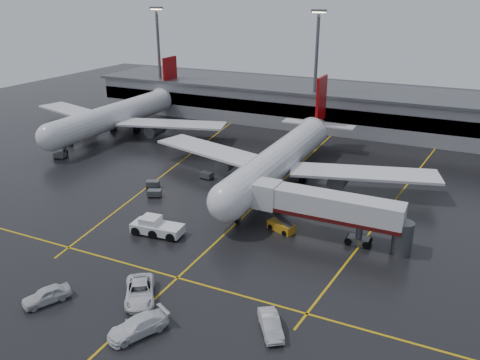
% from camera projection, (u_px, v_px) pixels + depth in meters
% --- Properties ---
extents(ground, '(220.00, 220.00, 0.00)m').
position_uv_depth(ground, '(258.00, 203.00, 71.11)').
color(ground, black).
rests_on(ground, ground).
extents(apron_line_centre, '(0.25, 90.00, 0.02)m').
position_uv_depth(apron_line_centre, '(258.00, 203.00, 71.10)').
color(apron_line_centre, gold).
rests_on(apron_line_centre, ground).
extents(apron_line_stop, '(60.00, 0.25, 0.02)m').
position_uv_depth(apron_line_stop, '(177.00, 278.00, 52.60)').
color(apron_line_stop, gold).
rests_on(apron_line_stop, ground).
extents(apron_line_left, '(9.99, 69.35, 0.02)m').
position_uv_depth(apron_line_left, '(178.00, 163.00, 87.51)').
color(apron_line_left, gold).
rests_on(apron_line_left, ground).
extents(apron_line_right, '(7.57, 69.64, 0.02)m').
position_uv_depth(apron_line_right, '(396.00, 199.00, 72.31)').
color(apron_line_right, gold).
rests_on(apron_line_right, ground).
extents(terminal, '(122.00, 19.00, 8.60)m').
position_uv_depth(terminal, '(343.00, 108.00, 109.85)').
color(terminal, gray).
rests_on(terminal, ground).
extents(light_mast_left, '(3.00, 1.20, 25.45)m').
position_uv_depth(light_mast_left, '(159.00, 54.00, 119.16)').
color(light_mast_left, '#595B60').
rests_on(light_mast_left, ground).
extents(light_mast_mid, '(3.00, 1.20, 25.45)m').
position_uv_depth(light_mast_mid, '(316.00, 64.00, 103.16)').
color(light_mast_mid, '#595B60').
rests_on(light_mast_mid, ground).
extents(main_airliner, '(48.80, 45.60, 14.10)m').
position_uv_depth(main_airliner, '(283.00, 157.00, 77.73)').
color(main_airliner, silver).
rests_on(main_airliner, ground).
extents(second_airliner, '(48.80, 45.60, 14.10)m').
position_uv_depth(second_airliner, '(120.00, 114.00, 104.62)').
color(second_airliner, silver).
rests_on(second_airliner, ground).
extents(jet_bridge, '(19.90, 3.40, 6.05)m').
position_uv_depth(jet_bridge, '(328.00, 209.00, 59.88)').
color(jet_bridge, silver).
rests_on(jet_bridge, ground).
extents(pushback_tractor, '(6.85, 3.42, 2.36)m').
position_uv_depth(pushback_tractor, '(156.00, 227.00, 61.77)').
color(pushback_tractor, white).
rests_on(pushback_tractor, ground).
extents(belt_loader, '(3.98, 2.76, 2.32)m').
position_uv_depth(belt_loader, '(281.00, 226.00, 62.79)').
color(belt_loader, '#C48518').
rests_on(belt_loader, ground).
extents(service_van_a, '(5.84, 6.67, 1.71)m').
position_uv_depth(service_van_a, '(140.00, 292.00, 48.72)').
color(service_van_a, white).
rests_on(service_van_a, ground).
extents(service_van_b, '(4.65, 6.10, 1.65)m').
position_uv_depth(service_van_b, '(138.00, 326.00, 43.78)').
color(service_van_b, white).
rests_on(service_van_b, ground).
extents(service_van_c, '(3.93, 4.71, 1.52)m').
position_uv_depth(service_van_c, '(271.00, 324.00, 44.10)').
color(service_van_c, silver).
rests_on(service_van_c, ground).
extents(service_van_d, '(3.77, 5.03, 1.60)m').
position_uv_depth(service_van_d, '(46.00, 295.00, 48.28)').
color(service_van_d, silver).
rests_on(service_van_d, ground).
extents(baggage_cart_a, '(2.36, 2.03, 1.12)m').
position_uv_depth(baggage_cart_a, '(155.00, 193.00, 73.06)').
color(baggage_cart_a, '#595B60').
rests_on(baggage_cart_a, ground).
extents(baggage_cart_b, '(2.36, 2.01, 1.12)m').
position_uv_depth(baggage_cart_b, '(153.00, 184.00, 76.57)').
color(baggage_cart_b, '#595B60').
rests_on(baggage_cart_b, ground).
extents(baggage_cart_c, '(2.15, 1.55, 1.12)m').
position_uv_depth(baggage_cart_c, '(207.00, 175.00, 80.14)').
color(baggage_cart_c, '#595B60').
rests_on(baggage_cart_c, ground).
extents(baggage_cart_d, '(2.25, 1.73, 1.12)m').
position_uv_depth(baggage_cart_d, '(67.00, 142.00, 97.40)').
color(baggage_cart_d, '#595B60').
rests_on(baggage_cart_d, ground).
extents(baggage_cart_e, '(2.24, 1.72, 1.12)m').
position_uv_depth(baggage_cart_e, '(60.00, 155.00, 89.89)').
color(baggage_cart_e, '#595B60').
rests_on(baggage_cart_e, ground).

